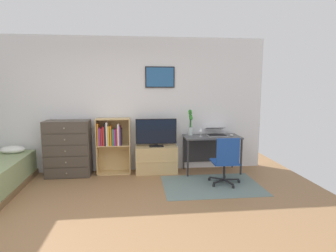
{
  "coord_description": "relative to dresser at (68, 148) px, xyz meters",
  "views": [
    {
      "loc": [
        0.44,
        -3.31,
        1.74
      ],
      "look_at": [
        0.98,
        1.5,
        1.04
      ],
      "focal_mm": 30.0,
      "sensor_mm": 36.0,
      "label": 1
    }
  ],
  "objects": [
    {
      "name": "office_chair",
      "position": [
        2.86,
        -0.85,
        -0.08
      ],
      "size": [
        0.56,
        0.58,
        0.86
      ],
      "rotation": [
        0.0,
        0.0,
        -0.02
      ],
      "color": "#232326",
      "rests_on": "ground_plane"
    },
    {
      "name": "ground_plane",
      "position": [
        0.89,
        -2.15,
        -0.54
      ],
      "size": [
        7.2,
        7.2,
        0.0
      ],
      "primitive_type": "plane",
      "color": "#936B44"
    },
    {
      "name": "computer_mouse",
      "position": [
        3.22,
        -0.1,
        0.22
      ],
      "size": [
        0.06,
        0.1,
        0.03
      ],
      "primitive_type": "ellipsoid",
      "color": "silver",
      "rests_on": "desk"
    },
    {
      "name": "desk",
      "position": [
        2.82,
        0.01,
        0.06
      ],
      "size": [
        1.12,
        0.56,
        0.74
      ],
      "color": "#4C4C4F",
      "rests_on": "ground_plane"
    },
    {
      "name": "tv_stand",
      "position": [
        1.7,
        0.02,
        -0.27
      ],
      "size": [
        0.83,
        0.41,
        0.54
      ],
      "color": "tan",
      "rests_on": "ground_plane"
    },
    {
      "name": "laptop",
      "position": [
        2.93,
        0.02,
        0.26
      ],
      "size": [
        0.39,
        0.42,
        0.17
      ],
      "rotation": [
        0.0,
        0.0,
        0.01
      ],
      "color": "#B7B7BC",
      "rests_on": "desk"
    },
    {
      "name": "area_rug",
      "position": [
        2.62,
        -0.84,
        -0.54
      ],
      "size": [
        1.7,
        1.2,
        0.01
      ],
      "primitive_type": "cube",
      "color": "slate",
      "rests_on": "ground_plane"
    },
    {
      "name": "bookshelf",
      "position": [
        0.82,
        0.06,
        0.13
      ],
      "size": [
        0.66,
        0.3,
        1.11
      ],
      "color": "tan",
      "rests_on": "ground_plane"
    },
    {
      "name": "wine_glass",
      "position": [
        2.58,
        -0.13,
        0.33
      ],
      "size": [
        0.07,
        0.07,
        0.18
      ],
      "color": "silver",
      "rests_on": "desk"
    },
    {
      "name": "television",
      "position": [
        1.7,
        -0.01,
        0.28
      ],
      "size": [
        0.81,
        0.16,
        0.56
      ],
      "color": "black",
      "rests_on": "tv_stand"
    },
    {
      "name": "bamboo_vase",
      "position": [
        2.41,
        0.09,
        0.46
      ],
      "size": [
        0.1,
        0.1,
        0.52
      ],
      "color": "silver",
      "rests_on": "desk"
    },
    {
      "name": "wall_back_with_posters",
      "position": [
        0.9,
        0.27,
        0.81
      ],
      "size": [
        6.12,
        0.09,
        2.7
      ],
      "color": "white",
      "rests_on": "ground_plane"
    },
    {
      "name": "dresser",
      "position": [
        0.0,
        0.0,
        0.0
      ],
      "size": [
        0.84,
        0.46,
        1.08
      ],
      "color": "#4C4238",
      "rests_on": "ground_plane"
    }
  ]
}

